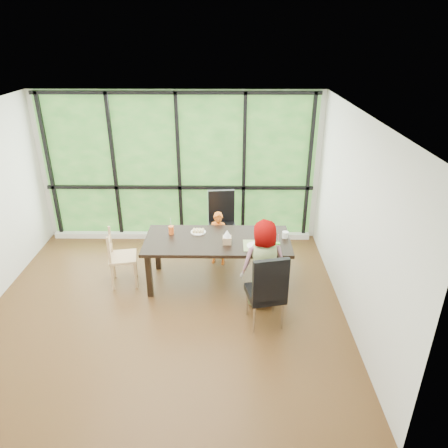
{
  "coord_description": "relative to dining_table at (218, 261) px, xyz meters",
  "views": [
    {
      "loc": [
        0.87,
        -4.83,
        3.61
      ],
      "look_at": [
        0.82,
        0.55,
        1.05
      ],
      "focal_mm": 33.16,
      "sensor_mm": 36.0,
      "label": 1
    }
  ],
  "objects": [
    {
      "name": "crepe_rolls_near",
      "position": [
        0.56,
        -0.22,
        0.41
      ],
      "size": [
        0.05,
        0.12,
        0.04
      ],
      "primitive_type": null,
      "color": "tan",
      "rests_on": "plate_near"
    },
    {
      "name": "chair_interior_leather",
      "position": [
        0.65,
        -0.98,
        0.17
      ],
      "size": [
        0.55,
        0.55,
        1.08
      ],
      "primitive_type": "cube",
      "rotation": [
        0.0,
        0.0,
        3.35
      ],
      "color": "black",
      "rests_on": "ground"
    },
    {
      "name": "child_toddler",
      "position": [
        -0.0,
        0.59,
        0.09
      ],
      "size": [
        0.37,
        0.28,
        0.92
      ],
      "primitive_type": "imported",
      "rotation": [
        0.0,
        0.0,
        -0.2
      ],
      "color": "#D45B16",
      "rests_on": "ground"
    },
    {
      "name": "ground",
      "position": [
        -0.72,
        -0.65,
        -0.38
      ],
      "size": [
        5.0,
        5.0,
        0.0
      ],
      "primitive_type": "plane",
      "color": "black",
      "rests_on": "ground"
    },
    {
      "name": "window_sill",
      "position": [
        -0.72,
        1.5,
        -0.33
      ],
      "size": [
        4.8,
        0.12,
        0.1
      ],
      "primitive_type": "cube",
      "color": "silver",
      "rests_on": "ground"
    },
    {
      "name": "straw_white",
      "position": [
        -0.71,
        0.17,
        0.54
      ],
      "size": [
        0.01,
        0.04,
        0.2
      ],
      "primitive_type": "cylinder",
      "rotation": [
        0.14,
        0.0,
        0.0
      ],
      "color": "white",
      "rests_on": "orange_cup"
    },
    {
      "name": "tissue_box",
      "position": [
        0.15,
        -0.13,
        0.43
      ],
      "size": [
        0.13,
        0.13,
        0.11
      ],
      "primitive_type": "cube",
      "color": "tan",
      "rests_on": "dining_table"
    },
    {
      "name": "plate_near",
      "position": [
        0.56,
        -0.22,
        0.38
      ],
      "size": [
        0.27,
        0.27,
        0.02
      ],
      "primitive_type": "cylinder",
      "color": "white",
      "rests_on": "dining_table"
    },
    {
      "name": "foliage_backdrop",
      "position": [
        -0.72,
        1.58,
        0.98
      ],
      "size": [
        4.8,
        0.02,
        2.65
      ],
      "primitive_type": "cube",
      "color": "#244F1E",
      "rests_on": "back_wall"
    },
    {
      "name": "child_older",
      "position": [
        0.64,
        -0.55,
        0.27
      ],
      "size": [
        0.7,
        0.52,
        1.3
      ],
      "primitive_type": "imported",
      "rotation": [
        0.0,
        0.0,
        3.33
      ],
      "color": "gray",
      "rests_on": "ground"
    },
    {
      "name": "plate_far",
      "position": [
        -0.3,
        0.22,
        0.38
      ],
      "size": [
        0.23,
        0.23,
        0.01
      ],
      "primitive_type": "cylinder",
      "color": "white",
      "rests_on": "dining_table"
    },
    {
      "name": "straw_pink",
      "position": [
        0.87,
        -0.3,
        0.52
      ],
      "size": [
        0.01,
        0.04,
        0.2
      ],
      "primitive_type": "cylinder",
      "rotation": [
        0.14,
        0.0,
        0.0
      ],
      "color": "pink",
      "rests_on": "green_cup"
    },
    {
      "name": "dining_table",
      "position": [
        0.0,
        0.0,
        0.0
      ],
      "size": [
        2.24,
        1.14,
        0.75
      ],
      "primitive_type": "cube",
      "rotation": [
        0.0,
        0.0,
        0.08
      ],
      "color": "black",
      "rests_on": "ground"
    },
    {
      "name": "crepe_rolls_far",
      "position": [
        -0.3,
        0.22,
        0.41
      ],
      "size": [
        0.2,
        0.12,
        0.04
      ],
      "primitive_type": null,
      "color": "tan",
      "rests_on": "plate_far"
    },
    {
      "name": "placemat",
      "position": [
        0.62,
        -0.2,
        0.38
      ],
      "size": [
        0.48,
        0.35,
        0.01
      ],
      "primitive_type": "cube",
      "color": "tan",
      "rests_on": "dining_table"
    },
    {
      "name": "tissue",
      "position": [
        0.15,
        -0.13,
        0.54
      ],
      "size": [
        0.12,
        0.12,
        0.11
      ],
      "primitive_type": "cone",
      "color": "white",
      "rests_on": "tissue_box"
    },
    {
      "name": "chair_end_beech",
      "position": [
        -1.44,
        -0.03,
        0.08
      ],
      "size": [
        0.47,
        0.49,
        0.9
      ],
      "primitive_type": "cube",
      "rotation": [
        0.0,
        0.0,
        1.76
      ],
      "color": "tan",
      "rests_on": "ground"
    },
    {
      "name": "window_mullions",
      "position": [
        -0.72,
        1.54,
        0.98
      ],
      "size": [
        4.8,
        0.06,
        2.65
      ],
      "primitive_type": null,
      "color": "black",
      "rests_on": "back_wall"
    },
    {
      "name": "green_cup",
      "position": [
        0.87,
        -0.3,
        0.43
      ],
      "size": [
        0.06,
        0.06,
        0.1
      ],
      "primitive_type": "cylinder",
      "color": "green",
      "rests_on": "dining_table"
    },
    {
      "name": "chair_window_leather",
      "position": [
        0.06,
        1.0,
        0.17
      ],
      "size": [
        0.5,
        0.5,
        1.08
      ],
      "primitive_type": "cube",
      "rotation": [
        0.0,
        0.0,
        0.1
      ],
      "color": "black",
      "rests_on": "ground"
    },
    {
      "name": "orange_cup",
      "position": [
        -0.71,
        0.17,
        0.44
      ],
      "size": [
        0.08,
        0.08,
        0.13
      ],
      "primitive_type": "cylinder",
      "color": "orange",
      "rests_on": "dining_table"
    },
    {
      "name": "white_mug",
      "position": [
        1.02,
        0.06,
        0.42
      ],
      "size": [
        0.1,
        0.1,
        0.1
      ],
      "primitive_type": "cylinder",
      "color": "white",
      "rests_on": "dining_table"
    },
    {
      "name": "back_wall",
      "position": [
        -0.72,
        1.6,
        0.98
      ],
      "size": [
        5.0,
        0.0,
        5.0
      ],
      "primitive_type": "plane",
      "rotation": [
        1.57,
        0.0,
        0.0
      ],
      "color": "silver",
      "rests_on": "ground"
    }
  ]
}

